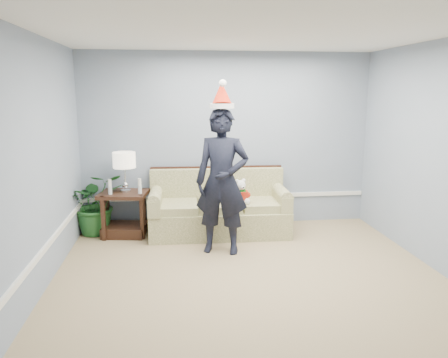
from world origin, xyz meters
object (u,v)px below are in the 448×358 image
Objects in this scene: table_lamp at (124,162)px; teddy_bear at (240,195)px; sofa at (219,210)px; houseplant at (96,203)px; side_table at (125,218)px; man at (222,182)px.

table_lamp is 1.59× the size of teddy_bear.
sofa reaches higher than houseplant.
sofa is 1.40m from side_table.
man reaches higher than houseplant.
houseplant is (-1.82, 0.16, 0.13)m from sofa.
side_table is 0.85m from table_lamp.
houseplant is 2.15m from teddy_bear.
table_lamp reaches higher than sofa.
sofa is 1.08× the size of man.
houseplant is at bearing 162.96° from side_table.
table_lamp is (0.03, 0.03, 0.85)m from side_table.
table_lamp is at bearing 152.40° from teddy_bear.
sofa is 2.22× the size of houseplant.
teddy_bear is (0.29, -0.24, 0.30)m from sofa.
man is 0.73m from teddy_bear.
sofa reaches higher than side_table.
table_lamp reaches higher than side_table.
table_lamp is at bearing 162.60° from man.
table_lamp is 0.63× the size of houseplant.
side_table is 0.81× the size of houseplant.
sofa is 5.60× the size of teddy_bear.
table_lamp is (-1.37, 0.06, 0.76)m from sofa.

